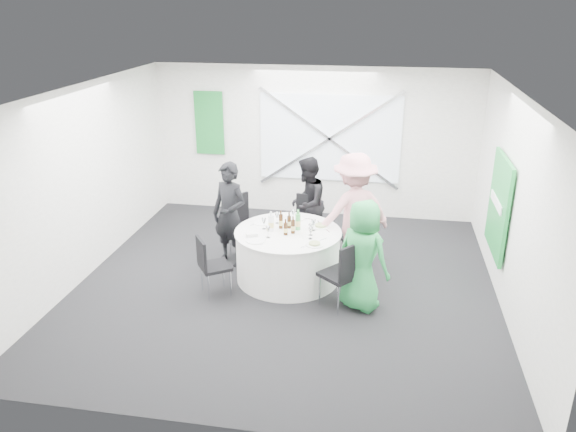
% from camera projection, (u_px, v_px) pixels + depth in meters
% --- Properties ---
extents(floor, '(6.00, 6.00, 0.00)m').
position_uv_depth(floor, '(286.00, 284.00, 8.24)').
color(floor, black).
rests_on(floor, ground).
extents(ceiling, '(6.00, 6.00, 0.00)m').
position_uv_depth(ceiling, '(285.00, 92.00, 7.22)').
color(ceiling, white).
rests_on(ceiling, wall_back).
extents(wall_back, '(6.00, 0.00, 6.00)m').
position_uv_depth(wall_back, '(314.00, 142.00, 10.48)').
color(wall_back, silver).
rests_on(wall_back, floor).
extents(wall_front, '(6.00, 0.00, 6.00)m').
position_uv_depth(wall_front, '(226.00, 304.00, 4.98)').
color(wall_front, silver).
rests_on(wall_front, floor).
extents(wall_left, '(0.00, 6.00, 6.00)m').
position_uv_depth(wall_left, '(84.00, 183.00, 8.21)').
color(wall_left, silver).
rests_on(wall_left, floor).
extents(wall_right, '(0.00, 6.00, 6.00)m').
position_uv_depth(wall_right, '(514.00, 207.00, 7.25)').
color(wall_right, silver).
rests_on(wall_right, floor).
extents(window_panel, '(2.60, 0.03, 1.60)m').
position_uv_depth(window_panel, '(330.00, 138.00, 10.36)').
color(window_panel, silver).
rests_on(window_panel, wall_back).
extents(window_brace_a, '(2.63, 0.05, 1.84)m').
position_uv_depth(window_brace_a, '(329.00, 139.00, 10.32)').
color(window_brace_a, silver).
rests_on(window_brace_a, window_panel).
extents(window_brace_b, '(2.63, 0.05, 1.84)m').
position_uv_depth(window_brace_b, '(329.00, 139.00, 10.32)').
color(window_brace_b, silver).
rests_on(window_brace_b, window_panel).
extents(green_banner, '(0.55, 0.04, 1.20)m').
position_uv_depth(green_banner, '(209.00, 123.00, 10.64)').
color(green_banner, '#156D2C').
rests_on(green_banner, wall_back).
extents(green_sign, '(0.05, 1.20, 1.40)m').
position_uv_depth(green_sign, '(499.00, 206.00, 7.88)').
color(green_sign, '#198D36').
rests_on(green_sign, wall_right).
extents(banquet_table, '(1.56, 1.56, 0.76)m').
position_uv_depth(banquet_table, '(288.00, 255.00, 8.28)').
color(banquet_table, white).
rests_on(banquet_table, floor).
extents(chair_back, '(0.48, 0.49, 0.95)m').
position_uv_depth(chair_back, '(306.00, 219.00, 9.14)').
color(chair_back, black).
rests_on(chair_back, floor).
extents(chair_back_left, '(0.64, 0.63, 0.99)m').
position_uv_depth(chair_back_left, '(242.00, 220.00, 9.03)').
color(chair_back_left, black).
rests_on(chair_back_left, floor).
extents(chair_back_right, '(0.53, 0.53, 0.84)m').
position_uv_depth(chair_back_right, '(360.00, 235.00, 8.71)').
color(chair_back_right, black).
rests_on(chair_back_right, floor).
extents(chair_front_right, '(0.62, 0.62, 0.97)m').
position_uv_depth(chair_front_right, '(344.00, 270.00, 7.40)').
color(chair_front_right, black).
rests_on(chair_front_right, floor).
extents(chair_front_left, '(0.55, 0.55, 0.87)m').
position_uv_depth(chair_front_left, '(210.00, 262.00, 7.77)').
color(chair_front_left, black).
rests_on(chair_front_left, floor).
extents(person_man_back_left, '(0.70, 0.58, 1.63)m').
position_uv_depth(person_man_back_left, '(230.00, 214.00, 8.63)').
color(person_man_back_left, black).
rests_on(person_man_back_left, floor).
extents(person_man_back, '(0.48, 0.79, 1.54)m').
position_uv_depth(person_man_back, '(307.00, 203.00, 9.22)').
color(person_man_back, black).
rests_on(person_man_back, floor).
extents(person_woman_pink, '(1.30, 1.06, 1.84)m').
position_uv_depth(person_woman_pink, '(354.00, 213.00, 8.41)').
color(person_woman_pink, pink).
rests_on(person_woman_pink, floor).
extents(person_woman_green, '(0.89, 0.80, 1.53)m').
position_uv_depth(person_woman_green, '(363.00, 256.00, 7.37)').
color(person_woman_green, green).
rests_on(person_woman_green, floor).
extents(plate_back, '(0.27, 0.27, 0.01)m').
position_uv_depth(plate_back, '(296.00, 218.00, 8.61)').
color(plate_back, white).
rests_on(plate_back, banquet_table).
extents(plate_back_left, '(0.29, 0.29, 0.01)m').
position_uv_depth(plate_back_left, '(262.00, 222.00, 8.46)').
color(plate_back_left, white).
rests_on(plate_back_left, banquet_table).
extents(plate_back_right, '(0.26, 0.26, 0.04)m').
position_uv_depth(plate_back_right, '(321.00, 226.00, 8.30)').
color(plate_back_right, white).
rests_on(plate_back_right, banquet_table).
extents(plate_front_right, '(0.24, 0.24, 0.04)m').
position_uv_depth(plate_front_right, '(315.00, 244.00, 7.69)').
color(plate_front_right, white).
rests_on(plate_front_right, banquet_table).
extents(plate_front_left, '(0.28, 0.28, 0.01)m').
position_uv_depth(plate_front_left, '(256.00, 240.00, 7.83)').
color(plate_front_left, white).
rests_on(plate_front_left, banquet_table).
extents(napkin, '(0.19, 0.16, 0.04)m').
position_uv_depth(napkin, '(252.00, 234.00, 7.95)').
color(napkin, white).
rests_on(napkin, plate_front_left).
extents(beer_bottle_a, '(0.06, 0.06, 0.27)m').
position_uv_depth(beer_bottle_a, '(281.00, 221.00, 8.22)').
color(beer_bottle_a, '#3C1F0B').
rests_on(beer_bottle_a, banquet_table).
extents(beer_bottle_b, '(0.06, 0.06, 0.24)m').
position_uv_depth(beer_bottle_b, '(289.00, 222.00, 8.23)').
color(beer_bottle_b, '#3C1F0B').
rests_on(beer_bottle_b, banquet_table).
extents(beer_bottle_c, '(0.06, 0.06, 0.26)m').
position_uv_depth(beer_bottle_c, '(293.00, 227.00, 8.05)').
color(beer_bottle_c, '#3C1F0B').
rests_on(beer_bottle_c, banquet_table).
extents(beer_bottle_d, '(0.06, 0.06, 0.24)m').
position_uv_depth(beer_bottle_d, '(286.00, 229.00, 7.99)').
color(beer_bottle_d, '#3C1F0B').
rests_on(beer_bottle_d, banquet_table).
extents(green_water_bottle, '(0.08, 0.08, 0.31)m').
position_uv_depth(green_water_bottle, '(298.00, 222.00, 8.16)').
color(green_water_bottle, green).
rests_on(green_water_bottle, banquet_table).
extents(clear_water_bottle, '(0.08, 0.08, 0.30)m').
position_uv_depth(clear_water_bottle, '(271.00, 223.00, 8.13)').
color(clear_water_bottle, white).
rests_on(clear_water_bottle, banquet_table).
extents(wine_glass_a, '(0.07, 0.07, 0.17)m').
position_uv_depth(wine_glass_a, '(311.00, 231.00, 7.85)').
color(wine_glass_a, white).
rests_on(wine_glass_a, banquet_table).
extents(wine_glass_b, '(0.07, 0.07, 0.17)m').
position_uv_depth(wine_glass_b, '(293.00, 213.00, 8.49)').
color(wine_glass_b, white).
rests_on(wine_glass_b, banquet_table).
extents(wine_glass_c, '(0.07, 0.07, 0.17)m').
position_uv_depth(wine_glass_c, '(311.00, 227.00, 7.97)').
color(wine_glass_c, white).
rests_on(wine_glass_c, banquet_table).
extents(wine_glass_d, '(0.07, 0.07, 0.17)m').
position_uv_depth(wine_glass_d, '(268.00, 229.00, 7.89)').
color(wine_glass_d, white).
rests_on(wine_glass_d, banquet_table).
extents(wine_glass_e, '(0.07, 0.07, 0.17)m').
position_uv_depth(wine_glass_e, '(314.00, 223.00, 8.13)').
color(wine_glass_e, white).
rests_on(wine_glass_e, banquet_table).
extents(wine_glass_f, '(0.07, 0.07, 0.17)m').
position_uv_depth(wine_glass_f, '(277.00, 215.00, 8.39)').
color(wine_glass_f, white).
rests_on(wine_glass_f, banquet_table).
extents(wine_glass_g, '(0.07, 0.07, 0.17)m').
position_uv_depth(wine_glass_g, '(264.00, 221.00, 8.18)').
color(wine_glass_g, white).
rests_on(wine_glass_g, banquet_table).
extents(fork_a, '(0.15, 0.03, 0.01)m').
position_uv_depth(fork_a, '(308.00, 219.00, 8.60)').
color(fork_a, silver).
rests_on(fork_a, banquet_table).
extents(knife_a, '(0.15, 0.02, 0.01)m').
position_uv_depth(knife_a, '(281.00, 217.00, 8.67)').
color(knife_a, silver).
rests_on(knife_a, banquet_table).
extents(fork_b, '(0.10, 0.13, 0.01)m').
position_uv_depth(fork_b, '(270.00, 218.00, 8.61)').
color(fork_b, silver).
rests_on(fork_b, banquet_table).
extents(knife_b, '(0.10, 0.13, 0.01)m').
position_uv_depth(knife_b, '(254.00, 224.00, 8.40)').
color(knife_b, silver).
rests_on(knife_b, banquet_table).
extents(fork_c, '(0.11, 0.12, 0.01)m').
position_uv_depth(fork_c, '(249.00, 236.00, 7.99)').
color(fork_c, silver).
rests_on(fork_c, banquet_table).
extents(knife_c, '(0.11, 0.12, 0.01)m').
position_uv_depth(knife_c, '(260.00, 243.00, 7.75)').
color(knife_c, silver).
rests_on(knife_c, banquet_table).
extents(fork_d, '(0.09, 0.14, 0.01)m').
position_uv_depth(fork_d, '(327.00, 230.00, 8.17)').
color(fork_d, silver).
rests_on(fork_d, banquet_table).
extents(knife_d, '(0.08, 0.14, 0.01)m').
position_uv_depth(knife_d, '(319.00, 223.00, 8.45)').
color(knife_d, silver).
rests_on(knife_d, banquet_table).
extents(fork_e, '(0.11, 0.13, 0.01)m').
position_uv_depth(fork_e, '(305.00, 246.00, 7.65)').
color(fork_e, silver).
rests_on(fork_e, banquet_table).
extents(knife_e, '(0.10, 0.13, 0.01)m').
position_uv_depth(knife_e, '(323.00, 239.00, 7.87)').
color(knife_e, silver).
rests_on(knife_e, banquet_table).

